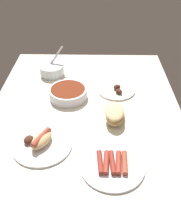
{
  "coord_description": "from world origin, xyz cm",
  "views": [
    {
      "loc": [
        -91.59,
        -4.16,
        72.7
      ],
      "look_at": [
        -4.08,
        -2.48,
        3.0
      ],
      "focal_mm": 40.08,
      "sensor_mm": 36.0,
      "label": 1
    }
  ],
  "objects_px": {
    "plate_sausages": "(112,164)",
    "bread_stack": "(115,114)",
    "plate_grilled_meat": "(116,89)",
    "plate_hotdog_assembled": "(41,142)",
    "bowl_coleslaw": "(52,70)",
    "bowl_chili": "(68,93)"
  },
  "relations": [
    {
      "from": "plate_sausages",
      "to": "bread_stack",
      "type": "bearing_deg",
      "value": -4.99
    },
    {
      "from": "plate_grilled_meat",
      "to": "plate_hotdog_assembled",
      "type": "relative_size",
      "value": 0.83
    },
    {
      "from": "bread_stack",
      "to": "plate_sausages",
      "type": "xyz_separation_m",
      "value": [
        -0.26,
        0.02,
        -0.03
      ]
    },
    {
      "from": "plate_sausages",
      "to": "plate_hotdog_assembled",
      "type": "bearing_deg",
      "value": 70.13
    },
    {
      "from": "plate_sausages",
      "to": "bowl_coleslaw",
      "type": "relative_size",
      "value": 1.57
    },
    {
      "from": "bowl_chili",
      "to": "bowl_coleslaw",
      "type": "relative_size",
      "value": 1.23
    },
    {
      "from": "plate_grilled_meat",
      "to": "bowl_coleslaw",
      "type": "distance_m",
      "value": 0.39
    },
    {
      "from": "bowl_coleslaw",
      "to": "bowl_chili",
      "type": "bearing_deg",
      "value": -153.44
    },
    {
      "from": "bowl_chili",
      "to": "bowl_coleslaw",
      "type": "distance_m",
      "value": 0.25
    },
    {
      "from": "plate_hotdog_assembled",
      "to": "bowl_coleslaw",
      "type": "relative_size",
      "value": 1.57
    },
    {
      "from": "plate_grilled_meat",
      "to": "plate_sausages",
      "type": "bearing_deg",
      "value": 174.8
    },
    {
      "from": "bread_stack",
      "to": "bowl_coleslaw",
      "type": "relative_size",
      "value": 0.99
    },
    {
      "from": "bowl_chili",
      "to": "plate_grilled_meat",
      "type": "height_order",
      "value": "bowl_chili"
    },
    {
      "from": "bread_stack",
      "to": "bowl_chili",
      "type": "distance_m",
      "value": 0.28
    },
    {
      "from": "bread_stack",
      "to": "plate_sausages",
      "type": "distance_m",
      "value": 0.26
    },
    {
      "from": "plate_hotdog_assembled",
      "to": "bowl_coleslaw",
      "type": "height_order",
      "value": "bowl_coleslaw"
    },
    {
      "from": "bowl_chili",
      "to": "bowl_coleslaw",
      "type": "height_order",
      "value": "bowl_coleslaw"
    },
    {
      "from": "bowl_chili",
      "to": "bread_stack",
      "type": "bearing_deg",
      "value": -127.92
    },
    {
      "from": "plate_grilled_meat",
      "to": "plate_sausages",
      "type": "distance_m",
      "value": 0.5
    },
    {
      "from": "plate_hotdog_assembled",
      "to": "bowl_chili",
      "type": "bearing_deg",
      "value": -12.88
    },
    {
      "from": "bread_stack",
      "to": "plate_hotdog_assembled",
      "type": "distance_m",
      "value": 0.34
    },
    {
      "from": "bowl_chili",
      "to": "plate_hotdog_assembled",
      "type": "xyz_separation_m",
      "value": [
        -0.33,
        0.08,
        -0.01
      ]
    }
  ]
}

